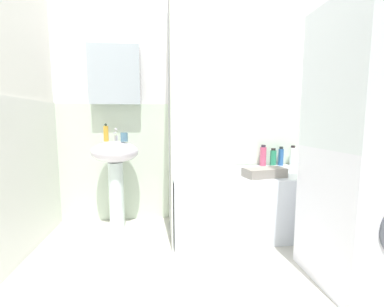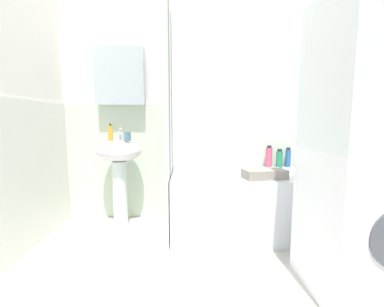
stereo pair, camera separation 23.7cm
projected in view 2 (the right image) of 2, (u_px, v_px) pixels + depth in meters
ground_plane at (232, 290)px, 1.65m from camera, size 4.80×5.60×0.04m
wall_back_tiled at (208, 110)px, 2.76m from camera, size 3.60×0.18×2.40m
wall_left_tiled at (0, 108)px, 1.83m from camera, size 0.07×1.81×2.40m
sink at (119, 164)px, 2.58m from camera, size 0.44×0.34×0.84m
faucet at (120, 134)px, 2.63m from camera, size 0.03×0.12×0.12m
soap_dispenser at (110, 133)px, 2.56m from camera, size 0.05×0.05×0.17m
toothbrush_cup at (127, 137)px, 2.53m from camera, size 0.07×0.07×0.08m
bathtub at (248, 203)px, 2.46m from camera, size 1.41×0.76×0.56m
shower_curtain at (170, 124)px, 2.36m from camera, size 0.01×0.76×2.00m
shampoo_bottle at (301, 157)px, 2.73m from camera, size 0.06×0.06×0.21m
conditioner_bottle at (288, 158)px, 2.74m from camera, size 0.05×0.05×0.20m
lotion_bottle at (279, 159)px, 2.71m from camera, size 0.06×0.06×0.19m
body_wash_bottle at (269, 157)px, 2.73m from camera, size 0.06×0.06×0.22m
towel_folded at (264, 174)px, 2.20m from camera, size 0.38×0.24×0.08m
washer_dryer_stack at (366, 151)px, 1.51m from camera, size 0.57×0.61×1.73m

